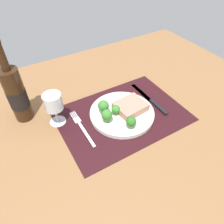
{
  "coord_description": "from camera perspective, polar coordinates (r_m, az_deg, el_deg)",
  "views": [
    {
      "loc": [
        -32.4,
        -47.47,
        56.39
      ],
      "look_at": [
        -3.36,
        1.78,
        1.9
      ],
      "focal_mm": 33.48,
      "sensor_mm": 36.0,
      "label": 1
    }
  ],
  "objects": [
    {
      "name": "broccoli_center",
      "position": [
        0.73,
        -1.41,
        -0.83
      ],
      "size": [
        3.94,
        3.94,
        5.47
      ],
      "color": "#5B8942",
      "rests_on": "plate"
    },
    {
      "name": "plate",
      "position": [
        0.8,
        2.73,
        -0.33
      ],
      "size": [
        24.49,
        24.49,
        1.6
      ],
      "primitive_type": "cylinder",
      "color": "silver",
      "rests_on": "placemat"
    },
    {
      "name": "broccoli_near_steak",
      "position": [
        0.77,
        0.98,
        0.71
      ],
      "size": [
        3.22,
        3.22,
        4.19
      ],
      "color": "#5B8942",
      "rests_on": "plate"
    },
    {
      "name": "broccoli_back_left",
      "position": [
        0.76,
        -2.37,
        1.63
      ],
      "size": [
        4.11,
        4.11,
        5.87
      ],
      "color": "#5B8942",
      "rests_on": "plate"
    },
    {
      "name": "placemat",
      "position": [
        0.8,
        2.71,
        -0.82
      ],
      "size": [
        47.47,
        33.86,
        0.3
      ],
      "primitive_type": "cube",
      "color": "black",
      "rests_on": "ground_plane"
    },
    {
      "name": "ground_plane",
      "position": [
        0.82,
        2.67,
        -1.64
      ],
      "size": [
        140.0,
        110.0,
        3.0
      ],
      "primitive_type": "cube",
      "color": "brown"
    },
    {
      "name": "steak",
      "position": [
        0.79,
        5.07,
        1.49
      ],
      "size": [
        11.89,
        10.41,
        2.89
      ],
      "primitive_type": "cube",
      "rotation": [
        0.0,
        0.0,
        0.1
      ],
      "color": "tan",
      "rests_on": "plate"
    },
    {
      "name": "wine_glass",
      "position": [
        0.75,
        -15.69,
        2.2
      ],
      "size": [
        6.41,
        6.41,
        12.73
      ],
      "color": "silver",
      "rests_on": "ground_plane"
    },
    {
      "name": "knife",
      "position": [
        0.87,
        10.75,
        3.07
      ],
      "size": [
        1.8,
        23.0,
        0.8
      ],
      "rotation": [
        0.0,
        0.0,
        -0.0
      ],
      "color": "black",
      "rests_on": "placemat"
    },
    {
      "name": "broccoli_front_edge",
      "position": [
        0.72,
        5.26,
        -2.68
      ],
      "size": [
        3.59,
        3.59,
        4.93
      ],
      "color": "#6B994C",
      "rests_on": "plate"
    },
    {
      "name": "fork",
      "position": [
        0.76,
        -8.17,
        -4.26
      ],
      "size": [
        2.4,
        19.2,
        0.5
      ],
      "rotation": [
        0.0,
        0.0,
        0.01
      ],
      "color": "silver",
      "rests_on": "placemat"
    },
    {
      "name": "wine_bottle",
      "position": [
        0.8,
        -24.64,
        4.45
      ],
      "size": [
        6.7,
        6.7,
        31.06
      ],
      "color": "#331E0F",
      "rests_on": "ground_plane"
    }
  ]
}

